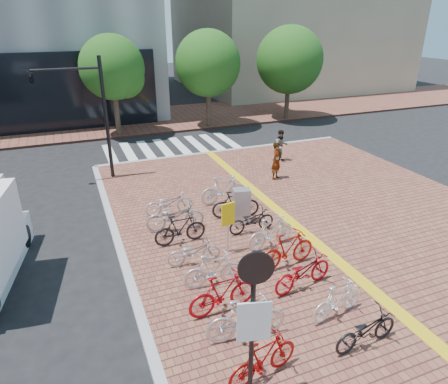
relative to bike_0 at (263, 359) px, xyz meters
name	(u,v)px	position (x,y,z in m)	size (l,w,h in m)	color
ground	(289,291)	(2.05, 2.40, -0.66)	(120.00, 120.00, 0.00)	black
kerb_north	(226,151)	(5.05, 14.40, -0.58)	(14.00, 0.25, 0.15)	gray
far_sidewalk	(140,121)	(2.05, 23.40, -0.58)	(70.00, 8.00, 0.15)	brown
crosswalk	(173,148)	(2.55, 16.40, -0.65)	(7.50, 4.00, 0.01)	silver
street_trees	(223,64)	(7.09, 19.86, 3.44)	(16.20, 4.60, 6.35)	#38281E
bike_0	(263,359)	(0.00, 0.00, 0.00)	(0.48, 1.69, 1.02)	#A00C0B
bike_1	(246,319)	(0.14, 1.12, 0.05)	(0.52, 1.85, 1.11)	silver
bike_2	(223,293)	(0.00, 2.17, 0.04)	(0.51, 1.81, 1.09)	#AD0C13
bike_3	(214,270)	(0.15, 3.22, 0.00)	(0.48, 1.68, 1.01)	silver
bike_4	(194,252)	(-0.02, 4.42, -0.09)	(0.56, 1.61, 0.84)	#ABABB0
bike_5	(180,229)	(-0.05, 5.74, 0.01)	(0.48, 1.71, 1.03)	black
bike_6	(175,216)	(0.04, 6.66, 0.02)	(0.70, 2.00, 1.05)	#A7A7AC
bike_7	(169,203)	(0.14, 7.88, -0.04)	(0.62, 1.79, 0.94)	#BCBCC1
bike_8	(366,330)	(2.51, -0.07, -0.07)	(0.59, 1.68, 0.88)	black
bike_9	(338,300)	(2.52, 0.98, -0.03)	(0.45, 1.59, 0.96)	white
bike_10	(303,272)	(2.35, 2.27, -0.01)	(0.66, 1.90, 1.00)	#9F0B13
bike_11	(287,249)	(2.48, 3.31, 0.05)	(0.53, 1.86, 1.12)	#A3160B
bike_12	(271,232)	(2.55, 4.45, 0.02)	(0.50, 1.77, 1.06)	silver
bike_13	(252,220)	(2.40, 5.55, -0.07)	(0.58, 1.66, 0.87)	black
bike_14	(236,204)	(2.33, 6.75, 0.02)	(0.49, 1.75, 1.05)	black
bike_15	(223,189)	(2.38, 8.08, 0.06)	(0.53, 1.89, 1.14)	silver
pedestrian_a	(277,161)	(5.57, 9.61, 0.34)	(0.62, 0.40, 1.69)	gray
pedestrian_b	(281,146)	(6.96, 11.68, 0.29)	(0.78, 0.61, 1.60)	#515467
utility_box	(242,206)	(2.37, 6.32, 0.13)	(0.59, 0.43, 1.28)	#A8A7AC
yellow_sign	(228,219)	(1.16, 4.65, 0.67)	(0.46, 0.15, 1.70)	#B7B7BC
notice_sign	(254,313)	(-0.44, -0.37, 1.59)	(0.61, 0.22, 3.33)	black
traffic_light_pole	(73,98)	(-2.53, 12.64, 3.17)	(2.86, 1.10, 5.32)	black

